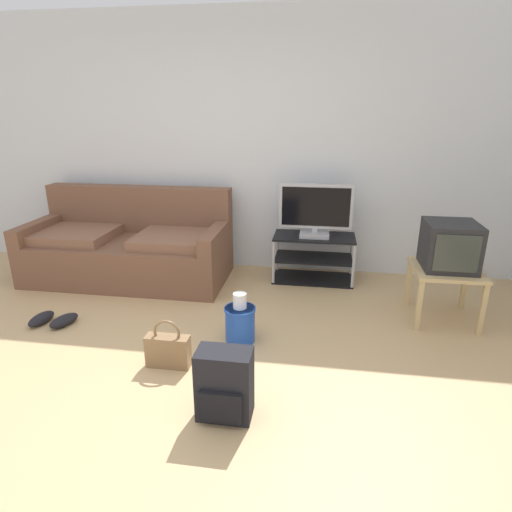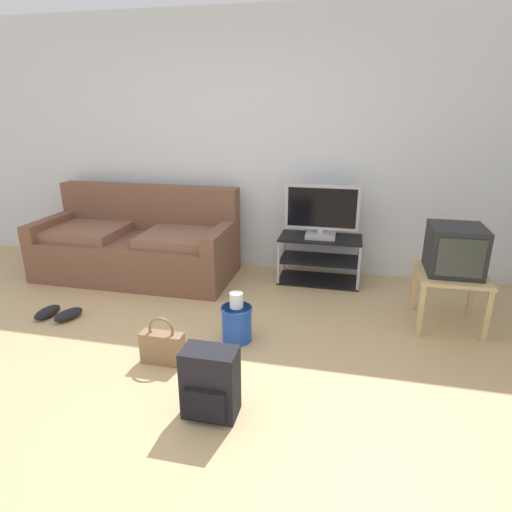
{
  "view_description": "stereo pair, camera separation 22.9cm",
  "coord_description": "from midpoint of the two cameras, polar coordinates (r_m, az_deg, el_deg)",
  "views": [
    {
      "loc": [
        0.97,
        -2.24,
        1.75
      ],
      "look_at": [
        0.45,
        1.12,
        0.57
      ],
      "focal_mm": 30.3,
      "sensor_mm": 36.0,
      "label": 1
    },
    {
      "loc": [
        1.2,
        -2.2,
        1.75
      ],
      "look_at": [
        0.45,
        1.12,
        0.57
      ],
      "focal_mm": 30.3,
      "sensor_mm": 36.0,
      "label": 2
    }
  ],
  "objects": [
    {
      "name": "crt_tv",
      "position": [
        3.86,
        26.35,
        0.74
      ],
      "size": [
        0.41,
        0.43,
        0.39
      ],
      "color": "#232326",
      "rests_on": "side_table"
    },
    {
      "name": "cleaning_bucket",
      "position": [
        3.4,
        -0.62,
        -8.58
      ],
      "size": [
        0.24,
        0.24,
        0.4
      ],
      "color": "blue",
      "rests_on": "ground_plane"
    },
    {
      "name": "couch",
      "position": [
        4.82,
        -13.92,
        1.42
      ],
      "size": [
        2.06,
        0.94,
        0.93
      ],
      "color": "brown",
      "rests_on": "ground_plane"
    },
    {
      "name": "sneakers_pair",
      "position": [
        4.12,
        -23.25,
        -7.01
      ],
      "size": [
        0.39,
        0.29,
        0.09
      ],
      "color": "black",
      "rests_on": "ground_plane"
    },
    {
      "name": "side_table",
      "position": [
        3.93,
        25.84,
        -3.0
      ],
      "size": [
        0.55,
        0.55,
        0.47
      ],
      "color": "tan",
      "rests_on": "ground_plane"
    },
    {
      "name": "backpack",
      "position": [
        2.64,
        -3.5,
        -16.47
      ],
      "size": [
        0.32,
        0.27,
        0.43
      ],
      "rotation": [
        0.0,
        0.0,
        0.38
      ],
      "color": "black",
      "rests_on": "ground_plane"
    },
    {
      "name": "handbag",
      "position": [
        3.19,
        -10.22,
        -11.69
      ],
      "size": [
        0.31,
        0.11,
        0.36
      ],
      "rotation": [
        0.0,
        0.0,
        0.52
      ],
      "color": "olive",
      "rests_on": "ground_plane"
    },
    {
      "name": "tv_stand",
      "position": [
        4.57,
        9.8,
        -0.45
      ],
      "size": [
        0.84,
        0.42,
        0.48
      ],
      "color": "black",
      "rests_on": "ground_plane"
    },
    {
      "name": "wall_back",
      "position": [
        4.81,
        -0.37,
        14.35
      ],
      "size": [
        9.0,
        0.1,
        2.7
      ],
      "primitive_type": "cube",
      "color": "silver",
      "rests_on": "ground_plane"
    },
    {
      "name": "flat_tv",
      "position": [
        4.4,
        10.15,
        5.71
      ],
      "size": [
        0.74,
        0.22,
        0.54
      ],
      "color": "#B2B2B7",
      "rests_on": "tv_stand"
    },
    {
      "name": "ground_plane",
      "position": [
        3.03,
        -11.29,
        -16.75
      ],
      "size": [
        9.0,
        9.8,
        0.02
      ],
      "primitive_type": "cube",
      "color": "tan"
    }
  ]
}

